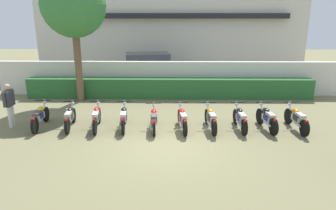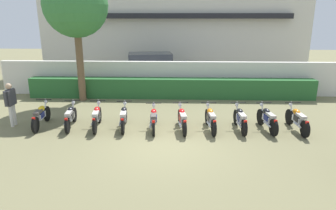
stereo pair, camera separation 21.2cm
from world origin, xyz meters
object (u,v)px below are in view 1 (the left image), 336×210
motorcycle_in_row_3 (124,117)px  motorcycle_in_row_0 (40,116)px  motorcycle_in_row_1 (70,117)px  motorcycle_in_row_6 (211,118)px  motorcycle_in_row_2 (97,117)px  motorcycle_in_row_5 (182,119)px  motorcycle_in_row_9 (296,118)px  motorcycle_in_row_4 (154,119)px  parked_car (150,68)px  motorcycle_in_row_7 (240,118)px  tree_near_inspector (73,6)px  inspector_person (9,102)px  motorcycle_in_row_8 (267,118)px

motorcycle_in_row_3 → motorcycle_in_row_0: bearing=83.6°
motorcycle_in_row_1 → motorcycle_in_row_6: motorcycle_in_row_6 is taller
motorcycle_in_row_2 → motorcycle_in_row_5: motorcycle_in_row_2 is taller
motorcycle_in_row_2 → motorcycle_in_row_9: size_ratio=0.97×
motorcycle_in_row_4 → motorcycle_in_row_6: bearing=-92.8°
parked_car → motorcycle_in_row_7: (4.00, -8.31, -0.49)m
motorcycle_in_row_9 → motorcycle_in_row_6: bearing=87.1°
motorcycle_in_row_4 → motorcycle_in_row_5: 1.07m
tree_near_inspector → inspector_person: size_ratio=3.63×
motorcycle_in_row_7 → motorcycle_in_row_5: bearing=89.4°
motorcycle_in_row_2 → motorcycle_in_row_4: motorcycle_in_row_2 is taller
motorcycle_in_row_4 → motorcycle_in_row_9: 5.37m
motorcycle_in_row_6 → motorcycle_in_row_7: 1.12m
tree_near_inspector → inspector_person: (-1.57, -3.84, -3.60)m
motorcycle_in_row_6 → motorcycle_in_row_1: bearing=83.4°
motorcycle_in_row_0 → motorcycle_in_row_4: size_ratio=1.09×
parked_car → motorcycle_in_row_8: parked_car is taller
parked_car → motorcycle_in_row_9: 10.34m
tree_near_inspector → motorcycle_in_row_5: size_ratio=3.35×
tree_near_inspector → motorcycle_in_row_7: size_ratio=3.37×
motorcycle_in_row_5 → motorcycle_in_row_8: bearing=-95.6°
motorcycle_in_row_2 → motorcycle_in_row_4: size_ratio=1.07×
tree_near_inspector → inspector_person: 5.49m
motorcycle_in_row_1 → inspector_person: inspector_person is taller
motorcycle_in_row_4 → motorcycle_in_row_7: size_ratio=0.98×
motorcycle_in_row_7 → motorcycle_in_row_9: size_ratio=0.93×
motorcycle_in_row_2 → motorcycle_in_row_1: bearing=80.7°
motorcycle_in_row_8 → inspector_person: inspector_person is taller
motorcycle_in_row_2 → motorcycle_in_row_5: (3.26, -0.11, -0.00)m
motorcycle_in_row_8 → motorcycle_in_row_2: bearing=82.3°
tree_near_inspector → motorcycle_in_row_4: size_ratio=3.45×
motorcycle_in_row_1 → motorcycle_in_row_4: motorcycle_in_row_1 is taller
tree_near_inspector → motorcycle_in_row_7: bearing=-28.8°
motorcycle_in_row_0 → motorcycle_in_row_6: size_ratio=1.04×
motorcycle_in_row_9 → motorcycle_in_row_3: bearing=86.0°
motorcycle_in_row_7 → inspector_person: inspector_person is taller
motorcycle_in_row_8 → inspector_person: 9.82m
motorcycle_in_row_1 → motorcycle_in_row_2: (1.03, -0.04, 0.01)m
motorcycle_in_row_2 → motorcycle_in_row_6: 4.33m
parked_car → motorcycle_in_row_9: parked_car is taller
tree_near_inspector → motorcycle_in_row_1: (0.75, -3.93, -4.17)m
motorcycle_in_row_1 → motorcycle_in_row_8: (7.49, -0.05, 0.01)m
parked_car → motorcycle_in_row_2: (-1.45, -8.31, -0.48)m
motorcycle_in_row_0 → motorcycle_in_row_7: 7.65m
motorcycle_in_row_0 → motorcycle_in_row_9: 9.76m
motorcycle_in_row_0 → motorcycle_in_row_3: bearing=-96.2°
motorcycle_in_row_5 → motorcycle_in_row_7: motorcycle_in_row_5 is taller
tree_near_inspector → motorcycle_in_row_4: tree_near_inspector is taller
motorcycle_in_row_7 → motorcycle_in_row_8: motorcycle_in_row_8 is taller
motorcycle_in_row_2 → motorcycle_in_row_7: bearing=-96.9°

